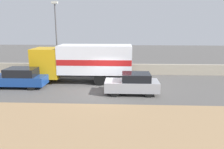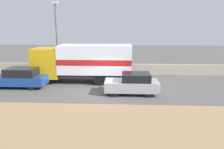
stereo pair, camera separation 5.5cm
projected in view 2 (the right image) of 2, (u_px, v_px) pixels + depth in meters
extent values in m
plane|color=#514F4C|center=(107.00, 92.00, 16.43)|extent=(80.00, 80.00, 0.00)
cube|color=#937551|center=(98.00, 126.00, 10.83)|extent=(60.00, 6.10, 0.04)
cube|color=#A39984|center=(111.00, 69.00, 22.39)|extent=(60.00, 0.35, 1.06)
cylinder|color=#4C4C51|center=(57.00, 41.00, 20.89)|extent=(0.14, 0.14, 6.81)
cube|color=beige|center=(55.00, 3.00, 20.11)|extent=(0.56, 0.28, 0.20)
cube|color=gold|center=(48.00, 63.00, 19.17)|extent=(2.28, 2.44, 2.52)
cube|color=black|center=(35.00, 57.00, 19.12)|extent=(0.06, 2.08, 1.11)
cube|color=#2D2D33|center=(96.00, 74.00, 19.18)|extent=(6.21, 1.36, 0.25)
cube|color=white|center=(96.00, 59.00, 18.88)|extent=(6.21, 2.48, 2.41)
cube|color=red|center=(96.00, 61.00, 18.91)|extent=(6.18, 2.50, 0.48)
cylinder|color=black|center=(44.00, 79.00, 18.41)|extent=(1.01, 0.28, 1.01)
cylinder|color=black|center=(52.00, 73.00, 20.46)|extent=(1.01, 0.28, 1.01)
cylinder|color=black|center=(115.00, 80.00, 18.12)|extent=(1.01, 0.28, 1.01)
cylinder|color=black|center=(116.00, 74.00, 20.16)|extent=(1.01, 0.28, 1.01)
cylinder|color=black|center=(100.00, 79.00, 18.18)|extent=(1.01, 0.28, 1.01)
cylinder|color=black|center=(102.00, 74.00, 20.23)|extent=(1.01, 0.28, 1.01)
cube|color=#9E9EA3|center=(132.00, 85.00, 15.91)|extent=(3.88, 1.81, 0.72)
cube|color=black|center=(136.00, 77.00, 15.76)|extent=(2.02, 1.66, 0.56)
cylinder|color=black|center=(115.00, 92.00, 15.27)|extent=(0.69, 0.20, 0.69)
cylinder|color=black|center=(115.00, 86.00, 16.80)|extent=(0.69, 0.20, 0.69)
cylinder|color=black|center=(149.00, 93.00, 15.15)|extent=(0.69, 0.20, 0.69)
cylinder|color=black|center=(147.00, 86.00, 16.68)|extent=(0.69, 0.20, 0.69)
cube|color=navy|center=(18.00, 80.00, 17.66)|extent=(4.58, 1.90, 0.68)
cube|color=black|center=(22.00, 72.00, 17.50)|extent=(2.38, 1.75, 0.63)
cylinder|color=black|center=(7.00, 80.00, 18.60)|extent=(0.68, 0.20, 0.68)
cylinder|color=black|center=(31.00, 86.00, 16.84)|extent=(0.68, 0.20, 0.68)
cylinder|color=black|center=(39.00, 81.00, 18.46)|extent=(0.68, 0.20, 0.68)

